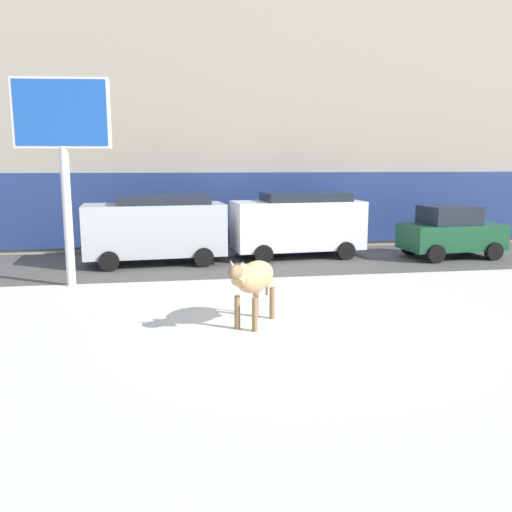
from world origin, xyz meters
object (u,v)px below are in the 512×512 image
object	(u,v)px
car_darkgreen_hatchback	(451,232)
pedestrian_near_billboard	(448,221)
cow_tan	(254,278)
car_white_van	(298,223)
pedestrian_by_cars	(99,228)
car_silver_van	(156,227)
pedestrian_far_left	(185,226)
billboard	(62,126)

from	to	relation	value
car_darkgreen_hatchback	pedestrian_near_billboard	bearing A→B (deg)	62.37
cow_tan	car_white_van	world-z (taller)	car_white_van
car_white_van	pedestrian_by_cars	size ratio (longest dim) A/B	2.74
cow_tan	car_silver_van	size ratio (longest dim) A/B	0.39
pedestrian_near_billboard	pedestrian_far_left	distance (m)	11.26
cow_tan	billboard	bearing A→B (deg)	135.52
billboard	pedestrian_near_billboard	size ratio (longest dim) A/B	3.21
cow_tan	car_silver_van	xyz separation A→B (m)	(-2.17, 7.31, 0.25)
cow_tan	pedestrian_far_left	xyz separation A→B (m)	(-1.10, 10.54, -0.11)
car_white_van	pedestrian_far_left	size ratio (longest dim) A/B	2.74
billboard	pedestrian_near_billboard	bearing A→B (deg)	22.98
cow_tan	pedestrian_near_billboard	xyz separation A→B (m)	(10.15, 10.54, -0.11)
car_silver_van	car_white_van	size ratio (longest dim) A/B	1.00
billboard	car_white_van	xyz separation A→B (m)	(7.28, 3.50, -3.07)
car_white_van	car_darkgreen_hatchback	size ratio (longest dim) A/B	1.31
car_silver_van	car_white_van	xyz separation A→B (m)	(5.02, 0.54, 0.00)
car_darkgreen_hatchback	pedestrian_near_billboard	distance (m)	4.18
car_silver_van	pedestrian_far_left	world-z (taller)	car_silver_van
car_darkgreen_hatchback	pedestrian_near_billboard	size ratio (longest dim) A/B	2.09
car_silver_van	pedestrian_near_billboard	world-z (taller)	car_silver_van
pedestrian_far_left	car_silver_van	bearing A→B (deg)	-108.37
car_white_van	pedestrian_by_cars	xyz separation A→B (m)	(-7.27, 2.69, -0.36)
billboard	pedestrian_by_cars	xyz separation A→B (m)	(0.01, 6.19, -3.43)
car_white_van	pedestrian_far_left	distance (m)	4.79
car_silver_van	pedestrian_by_cars	xyz separation A→B (m)	(-2.25, 3.23, -0.36)
cow_tan	pedestrian_by_cars	distance (m)	11.43
car_silver_van	pedestrian_by_cars	bearing A→B (deg)	124.90
cow_tan	pedestrian_by_cars	bearing A→B (deg)	112.77
cow_tan	pedestrian_by_cars	size ratio (longest dim) A/B	1.06
car_white_van	pedestrian_far_left	xyz separation A→B (m)	(-3.95, 2.69, -0.36)
billboard	pedestrian_far_left	bearing A→B (deg)	61.66
billboard	car_silver_van	distance (m)	4.83
pedestrian_by_cars	car_silver_van	bearing A→B (deg)	-55.10
car_white_van	car_darkgreen_hatchback	bearing A→B (deg)	-10.75
cow_tan	pedestrian_near_billboard	world-z (taller)	pedestrian_near_billboard
car_darkgreen_hatchback	pedestrian_by_cars	size ratio (longest dim) A/B	2.09
car_white_van	pedestrian_near_billboard	size ratio (longest dim) A/B	2.74
billboard	pedestrian_by_cars	size ratio (longest dim) A/B	3.21
car_silver_van	pedestrian_by_cars	distance (m)	3.95
car_white_van	pedestrian_far_left	bearing A→B (deg)	145.75
billboard	car_darkgreen_hatchback	xyz separation A→B (m)	(12.65, 2.48, -3.39)
pedestrian_far_left	car_white_van	bearing A→B (deg)	-34.25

